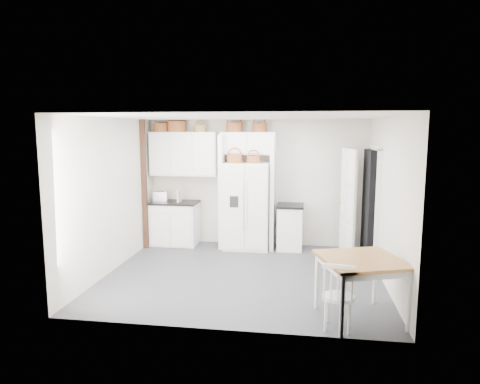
# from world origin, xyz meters

# --- Properties ---
(floor) EXTENTS (4.50, 4.50, 0.00)m
(floor) POSITION_xyz_m (0.00, 0.00, 0.00)
(floor) COLOR #35353B
(floor) RESTS_ON ground
(ceiling) EXTENTS (4.50, 4.50, 0.00)m
(ceiling) POSITION_xyz_m (0.00, 0.00, 2.60)
(ceiling) COLOR white
(ceiling) RESTS_ON wall_back
(wall_back) EXTENTS (4.50, 0.00, 4.50)m
(wall_back) POSITION_xyz_m (0.00, 2.00, 1.30)
(wall_back) COLOR beige
(wall_back) RESTS_ON floor
(wall_left) EXTENTS (0.00, 4.00, 4.00)m
(wall_left) POSITION_xyz_m (-2.25, 0.00, 1.30)
(wall_left) COLOR beige
(wall_left) RESTS_ON floor
(wall_right) EXTENTS (0.00, 4.00, 4.00)m
(wall_right) POSITION_xyz_m (2.25, 0.00, 1.30)
(wall_right) COLOR beige
(wall_right) RESTS_ON floor
(refrigerator) EXTENTS (0.90, 0.73, 1.75)m
(refrigerator) POSITION_xyz_m (-0.15, 1.66, 0.87)
(refrigerator) COLOR white
(refrigerator) RESTS_ON floor
(base_cab_left) EXTENTS (0.94, 0.60, 0.87)m
(base_cab_left) POSITION_xyz_m (-1.69, 1.70, 0.44)
(base_cab_left) COLOR white
(base_cab_left) RESTS_ON floor
(base_cab_right) EXTENTS (0.49, 0.59, 0.87)m
(base_cab_right) POSITION_xyz_m (0.71, 1.70, 0.43)
(base_cab_right) COLOR white
(base_cab_right) RESTS_ON floor
(dining_table) EXTENTS (1.22, 1.22, 0.80)m
(dining_table) POSITION_xyz_m (1.70, -1.45, 0.40)
(dining_table) COLOR brown
(dining_table) RESTS_ON floor
(windsor_chair) EXTENTS (0.44, 0.41, 0.80)m
(windsor_chair) POSITION_xyz_m (1.41, -1.75, 0.40)
(windsor_chair) COLOR white
(windsor_chair) RESTS_ON floor
(counter_left) EXTENTS (0.98, 0.64, 0.04)m
(counter_left) POSITION_xyz_m (-1.69, 1.70, 0.89)
(counter_left) COLOR black
(counter_left) RESTS_ON base_cab_left
(counter_right) EXTENTS (0.53, 0.63, 0.04)m
(counter_right) POSITION_xyz_m (0.71, 1.70, 0.89)
(counter_right) COLOR black
(counter_right) RESTS_ON base_cab_right
(toaster) EXTENTS (0.31, 0.20, 0.20)m
(toaster) POSITION_xyz_m (-1.98, 1.69, 1.02)
(toaster) COLOR silver
(toaster) RESTS_ON counter_left
(cookbook_red) EXTENTS (0.06, 0.16, 0.24)m
(cookbook_red) POSITION_xyz_m (-1.57, 1.62, 1.03)
(cookbook_red) COLOR #B50A14
(cookbook_red) RESTS_ON counter_left
(cookbook_cream) EXTENTS (0.05, 0.18, 0.27)m
(cookbook_cream) POSITION_xyz_m (-1.56, 1.62, 1.05)
(cookbook_cream) COLOR beige
(cookbook_cream) RESTS_ON counter_left
(basket_upper_a) EXTENTS (0.31, 0.31, 0.18)m
(basket_upper_a) POSITION_xyz_m (-1.98, 1.83, 2.44)
(basket_upper_a) COLOR brown
(basket_upper_a) RESTS_ON upper_cabinet
(basket_upper_b) EXTENTS (0.38, 0.38, 0.22)m
(basket_upper_b) POSITION_xyz_m (-1.64, 1.83, 2.46)
(basket_upper_b) COLOR brown
(basket_upper_b) RESTS_ON upper_cabinet
(basket_upper_c) EXTENTS (0.24, 0.24, 0.14)m
(basket_upper_c) POSITION_xyz_m (-1.15, 1.83, 2.42)
(basket_upper_c) COLOR olive
(basket_upper_c) RESTS_ON upper_cabinet
(basket_bridge_a) EXTENTS (0.34, 0.34, 0.19)m
(basket_bridge_a) POSITION_xyz_m (-0.44, 1.83, 2.44)
(basket_bridge_a) COLOR brown
(basket_bridge_a) RESTS_ON bridge_cabinet
(basket_bridge_b) EXTENTS (0.29, 0.29, 0.17)m
(basket_bridge_b) POSITION_xyz_m (0.07, 1.83, 2.43)
(basket_bridge_b) COLOR brown
(basket_bridge_b) RESTS_ON bridge_cabinet
(basket_fridge_a) EXTENTS (0.30, 0.30, 0.16)m
(basket_fridge_a) POSITION_xyz_m (-0.39, 1.56, 1.83)
(basket_fridge_a) COLOR brown
(basket_fridge_a) RESTS_ON refrigerator
(basket_fridge_b) EXTENTS (0.26, 0.26, 0.14)m
(basket_fridge_b) POSITION_xyz_m (-0.02, 1.56, 1.82)
(basket_fridge_b) COLOR brown
(basket_fridge_b) RESTS_ON refrigerator
(upper_cabinet) EXTENTS (1.40, 0.34, 0.90)m
(upper_cabinet) POSITION_xyz_m (-1.50, 1.83, 1.90)
(upper_cabinet) COLOR white
(upper_cabinet) RESTS_ON wall_back
(bridge_cabinet) EXTENTS (1.12, 0.34, 0.45)m
(bridge_cabinet) POSITION_xyz_m (-0.15, 1.83, 2.12)
(bridge_cabinet) COLOR white
(bridge_cabinet) RESTS_ON wall_back
(fridge_panel_left) EXTENTS (0.08, 0.60, 2.30)m
(fridge_panel_left) POSITION_xyz_m (-0.66, 1.70, 1.15)
(fridge_panel_left) COLOR white
(fridge_panel_left) RESTS_ON floor
(fridge_panel_right) EXTENTS (0.08, 0.60, 2.30)m
(fridge_panel_right) POSITION_xyz_m (0.36, 1.70, 1.15)
(fridge_panel_right) COLOR white
(fridge_panel_right) RESTS_ON floor
(trim_post) EXTENTS (0.09, 0.09, 2.60)m
(trim_post) POSITION_xyz_m (-2.20, 1.35, 1.30)
(trim_post) COLOR #3F1E12
(trim_post) RESTS_ON floor
(doorway_void) EXTENTS (0.18, 0.85, 2.05)m
(doorway_void) POSITION_xyz_m (2.16, 1.00, 1.02)
(doorway_void) COLOR black
(doorway_void) RESTS_ON floor
(door_slab) EXTENTS (0.21, 0.79, 2.05)m
(door_slab) POSITION_xyz_m (1.80, 1.33, 1.02)
(door_slab) COLOR white
(door_slab) RESTS_ON floor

